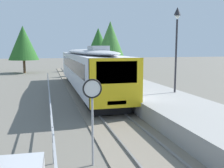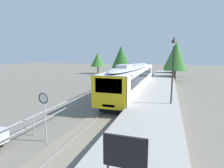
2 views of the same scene
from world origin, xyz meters
name	(u,v)px [view 1 (image 1 of 2)]	position (x,y,z in m)	size (l,w,h in m)	color
ground_plane	(54,102)	(-3.00, 22.00, 0.00)	(160.00, 160.00, 0.00)	#6B665B
track_rails	(96,99)	(0.00, 22.00, 0.03)	(3.20, 60.00, 0.14)	slate
commuter_train	(87,67)	(0.00, 25.65, 2.15)	(2.82, 19.10, 3.74)	silver
station_platform	(138,92)	(3.25, 22.00, 0.45)	(3.90, 60.00, 0.90)	#999691
platform_lamp_mid_platform	(177,34)	(4.56, 18.69, 4.62)	(0.34, 0.34, 5.35)	#232328
speed_limit_sign	(92,101)	(-2.09, 11.56, 2.12)	(0.61, 0.10, 2.81)	#9EA0A5
carpark_fence	(53,137)	(-3.30, 12.00, 0.91)	(0.06, 36.06, 1.25)	#9EA0A5
tree_behind_carpark	(98,43)	(5.19, 46.57, 4.50)	(4.31, 4.31, 7.06)	brown
tree_behind_station_far	(110,41)	(5.35, 38.92, 4.71)	(4.23, 4.23, 7.40)	brown
tree_distant_left	(23,43)	(-6.58, 44.50, 4.48)	(4.41, 4.41, 7.01)	brown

